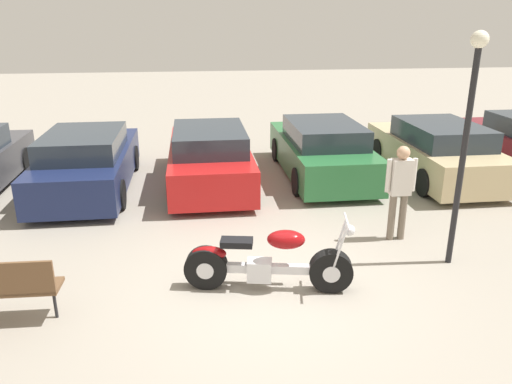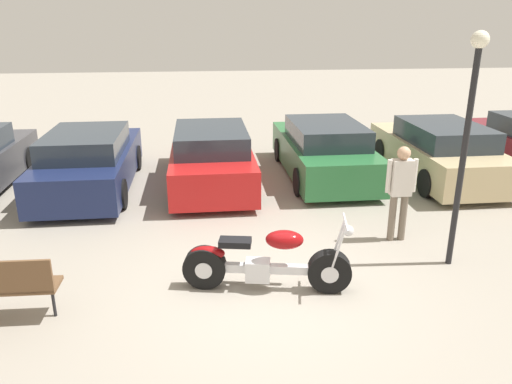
% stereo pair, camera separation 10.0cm
% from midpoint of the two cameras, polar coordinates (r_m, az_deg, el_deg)
% --- Properties ---
extents(ground_plane, '(60.00, 60.00, 0.00)m').
position_cam_midpoint_polar(ground_plane, '(7.13, 2.19, -11.09)').
color(ground_plane, gray).
extents(motorcycle, '(2.33, 0.86, 1.06)m').
position_cam_midpoint_polar(motorcycle, '(6.97, 1.36, -8.10)').
color(motorcycle, black).
rests_on(motorcycle, ground_plane).
extents(parked_car_navy, '(1.83, 4.40, 1.33)m').
position_cam_midpoint_polar(parked_car_navy, '(11.50, -18.24, 3.30)').
color(parked_car_navy, '#19234C').
rests_on(parked_car_navy, ground_plane).
extents(parked_car_red, '(1.83, 4.40, 1.33)m').
position_cam_midpoint_polar(parked_car_red, '(11.34, -4.88, 4.01)').
color(parked_car_red, red).
rests_on(parked_car_red, ground_plane).
extents(parked_car_green, '(1.83, 4.40, 1.33)m').
position_cam_midpoint_polar(parked_car_green, '(11.97, 7.92, 4.72)').
color(parked_car_green, '#286B38').
rests_on(parked_car_green, ground_plane).
extents(parked_car_champagne, '(1.83, 4.40, 1.33)m').
position_cam_midpoint_polar(parked_car_champagne, '(12.52, 20.29, 4.34)').
color(parked_car_champagne, '#C6B284').
rests_on(parked_car_champagne, ground_plane).
extents(lamp_post, '(0.24, 0.24, 3.45)m').
position_cam_midpoint_polar(lamp_post, '(7.71, 23.45, 7.40)').
color(lamp_post, black).
rests_on(lamp_post, ground_plane).
extents(person_standing, '(0.52, 0.22, 1.64)m').
position_cam_midpoint_polar(person_standing, '(8.61, 16.52, 0.67)').
color(person_standing, '#726656').
rests_on(person_standing, ground_plane).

